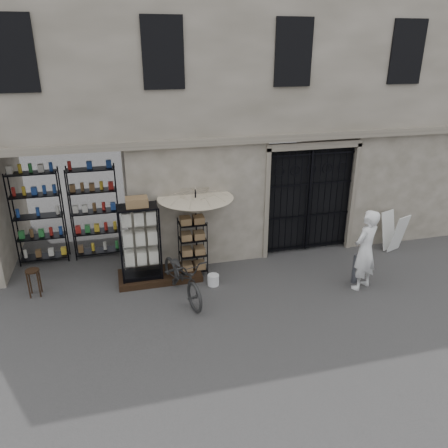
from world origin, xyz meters
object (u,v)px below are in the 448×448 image
object	(u,v)px
display_cabinet	(140,246)
wooden_stool	(34,282)
white_bucket	(213,280)
market_umbrella	(196,201)
bicycle	(183,296)
easel_sign	(394,232)
wire_rack	(193,248)
steel_bollard	(355,269)
shopkeeper	(360,287)

from	to	relation	value
display_cabinet	wooden_stool	bearing A→B (deg)	168.98
display_cabinet	white_bucket	xyz separation A→B (m)	(1.63, -0.59, -0.83)
market_umbrella	wooden_stool	bearing A→B (deg)	-176.36
bicycle	white_bucket	bearing A→B (deg)	8.97
white_bucket	easel_sign	world-z (taller)	easel_sign
display_cabinet	bicycle	size ratio (longest dim) A/B	0.96
wire_rack	bicycle	world-z (taller)	wire_rack
market_umbrella	easel_sign	xyz separation A→B (m)	(5.53, -0.18, -1.32)
display_cabinet	market_umbrella	world-z (taller)	market_umbrella
wooden_stool	market_umbrella	bearing A→B (deg)	3.64
wire_rack	white_bucket	size ratio (longest dim) A/B	5.29
market_umbrella	steel_bollard	xyz separation A→B (m)	(3.57, -1.55, -1.51)
display_cabinet	bicycle	distance (m)	1.58
display_cabinet	shopkeeper	xyz separation A→B (m)	(5.00, -1.58, -0.96)
wire_rack	easel_sign	bearing A→B (deg)	-17.57
market_umbrella	bicycle	world-z (taller)	market_umbrella
display_cabinet	white_bucket	size ratio (longest dim) A/B	7.09
steel_bollard	wooden_stool	bearing A→B (deg)	170.04
display_cabinet	shopkeeper	size ratio (longest dim) A/B	1.00
wooden_stool	shopkeeper	xyz separation A→B (m)	(7.44, -1.55, -0.34)
bicycle	shopkeeper	bearing A→B (deg)	-23.05
white_bucket	shopkeeper	bearing A→B (deg)	-16.37
display_cabinet	bicycle	xyz separation A→B (m)	(0.84, -0.93, -0.96)
bicycle	wooden_stool	distance (m)	3.42
bicycle	easel_sign	distance (m)	6.19
wire_rack	bicycle	bearing A→B (deg)	-130.30
market_umbrella	bicycle	bearing A→B (deg)	-116.02
bicycle	shopkeeper	size ratio (longest dim) A/B	1.04
white_bucket	shopkeeper	size ratio (longest dim) A/B	0.14
white_bucket	easel_sign	size ratio (longest dim) A/B	0.26
display_cabinet	market_umbrella	xyz separation A→B (m)	(1.39, 0.22, 0.92)
wire_rack	bicycle	xyz separation A→B (m)	(-0.44, -1.02, -0.71)
display_cabinet	steel_bollard	bearing A→B (deg)	-26.65
wire_rack	white_bucket	world-z (taller)	wire_rack
display_cabinet	wooden_stool	world-z (taller)	display_cabinet
display_cabinet	market_umbrella	distance (m)	1.68
wooden_stool	shopkeeper	size ratio (longest dim) A/B	0.33
bicycle	wooden_stool	xyz separation A→B (m)	(-3.28, 0.90, 0.34)
market_umbrella	bicycle	xyz separation A→B (m)	(-0.56, -1.15, -1.88)
wire_rack	easel_sign	xyz separation A→B (m)	(5.65, -0.05, -0.16)
display_cabinet	shopkeeper	distance (m)	5.33
steel_bollard	display_cabinet	bearing A→B (deg)	165.02
market_umbrella	shopkeeper	distance (m)	4.44
wire_rack	market_umbrella	bearing A→B (deg)	29.35
display_cabinet	easel_sign	xyz separation A→B (m)	(6.92, 0.04, -0.40)
display_cabinet	shopkeeper	world-z (taller)	display_cabinet
white_bucket	shopkeeper	xyz separation A→B (m)	(3.37, -0.99, -0.13)
market_umbrella	shopkeeper	size ratio (longest dim) A/B	1.33
wooden_stool	shopkeeper	bearing A→B (deg)	-11.80
shopkeeper	easel_sign	bearing A→B (deg)	-165.50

